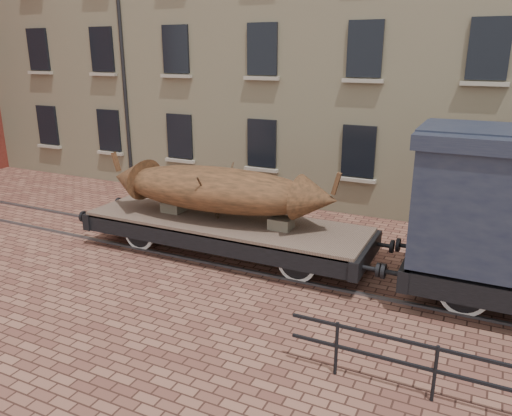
% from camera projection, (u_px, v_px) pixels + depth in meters
% --- Properties ---
extents(ground, '(90.00, 90.00, 0.00)m').
position_uv_depth(ground, '(268.00, 263.00, 13.15)').
color(ground, brown).
extents(warehouse_cream, '(40.00, 10.19, 14.00)m').
position_uv_depth(warehouse_cream, '(455.00, 4.00, 18.38)').
color(warehouse_cream, beige).
rests_on(warehouse_cream, ground).
extents(rail_track, '(30.00, 1.52, 0.06)m').
position_uv_depth(rail_track, '(268.00, 262.00, 13.14)').
color(rail_track, '#59595E').
rests_on(rail_track, ground).
extents(flatcar_wagon, '(8.69, 2.36, 1.31)m').
position_uv_depth(flatcar_wagon, '(225.00, 227.00, 13.43)').
color(flatcar_wagon, brown).
rests_on(flatcar_wagon, ground).
extents(iron_boat, '(6.64, 2.12, 1.59)m').
position_uv_depth(iron_boat, '(217.00, 189.00, 13.21)').
color(iron_boat, brown).
rests_on(iron_boat, flatcar_wagon).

